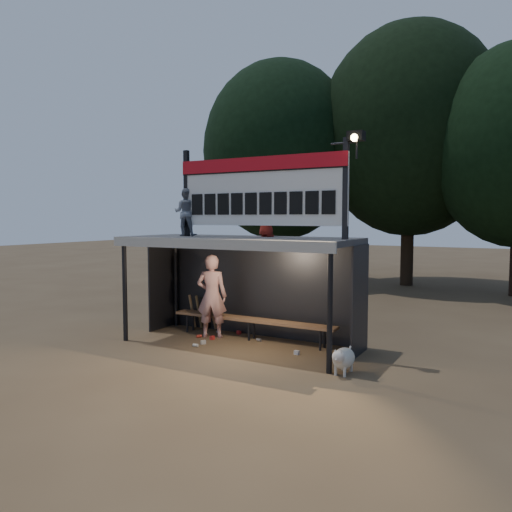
{
  "coord_description": "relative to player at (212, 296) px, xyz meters",
  "views": [
    {
      "loc": [
        5.46,
        -9.03,
        2.73
      ],
      "look_at": [
        0.2,
        0.4,
        1.9
      ],
      "focal_mm": 35.0,
      "sensor_mm": 36.0,
      "label": 1
    }
  ],
  "objects": [
    {
      "name": "tree_left",
      "position": [
        -3.1,
        9.7,
        4.56
      ],
      "size": [
        6.46,
        6.46,
        9.27
      ],
      "color": "black",
      "rests_on": "ground"
    },
    {
      "name": "bench",
      "position": [
        0.9,
        0.25,
        -0.52
      ],
      "size": [
        4.0,
        0.35,
        0.48
      ],
      "color": "#8C6342",
      "rests_on": "ground"
    },
    {
      "name": "dog",
      "position": [
        3.52,
        -1.12,
        -0.67
      ],
      "size": [
        0.36,
        0.81,
        0.49
      ],
      "color": "white",
      "rests_on": "ground"
    },
    {
      "name": "child_b",
      "position": [
        1.33,
        0.16,
        1.83
      ],
      "size": [
        0.53,
        0.45,
        0.91
      ],
      "primitive_type": "imported",
      "rotation": [
        0.0,
        0.0,
        2.72
      ],
      "color": "maroon",
      "rests_on": "dugout_shelter"
    },
    {
      "name": "tree_mid",
      "position": [
        1.9,
        11.2,
        5.21
      ],
      "size": [
        7.22,
        7.22,
        10.36
      ],
      "color": "black",
      "rests_on": "ground"
    },
    {
      "name": "dugout_shelter",
      "position": [
        0.9,
        -0.06,
        0.9
      ],
      "size": [
        5.1,
        2.08,
        2.32
      ],
      "color": "#3C3C3F",
      "rests_on": "ground"
    },
    {
      "name": "scoreboard_assembly",
      "position": [
        1.46,
        -0.31,
        2.37
      ],
      "size": [
        4.1,
        0.27,
        1.99
      ],
      "color": "black",
      "rests_on": "dugout_shelter"
    },
    {
      "name": "litter",
      "position": [
        0.51,
        -0.15,
        -0.91
      ],
      "size": [
        2.64,
        1.52,
        0.08
      ],
      "color": "#AE1D1E",
      "rests_on": "ground"
    },
    {
      "name": "player",
      "position": [
        0.0,
        0.0,
        0.0
      ],
      "size": [
        0.81,
        0.67,
        1.9
      ],
      "primitive_type": "imported",
      "rotation": [
        0.0,
        0.0,
        3.5
      ],
      "color": "silver",
      "rests_on": "ground"
    },
    {
      "name": "ground",
      "position": [
        0.9,
        -0.3,
        -0.95
      ],
      "size": [
        80.0,
        80.0,
        0.0
      ],
      "primitive_type": "plane",
      "color": "brown",
      "rests_on": "ground"
    },
    {
      "name": "child_a",
      "position": [
        -0.47,
        -0.33,
        1.9
      ],
      "size": [
        0.63,
        0.56,
        1.06
      ],
      "primitive_type": "imported",
      "rotation": [
        0.0,
        0.0,
        3.51
      ],
      "color": "slate",
      "rests_on": "dugout_shelter"
    },
    {
      "name": "bats",
      "position": [
        -0.64,
        0.52,
        -0.52
      ],
      "size": [
        0.68,
        0.35,
        0.84
      ],
      "color": "#A77F4E",
      "rests_on": "ground"
    }
  ]
}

